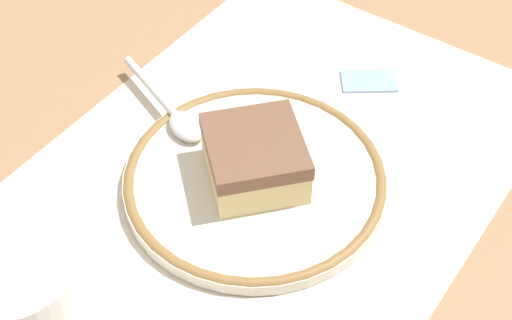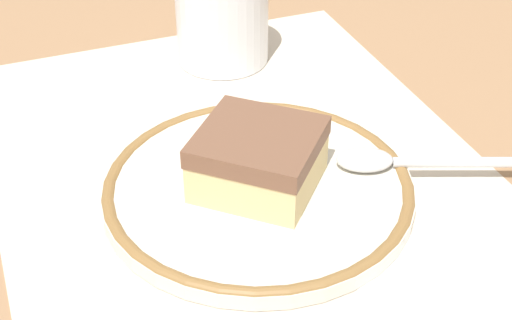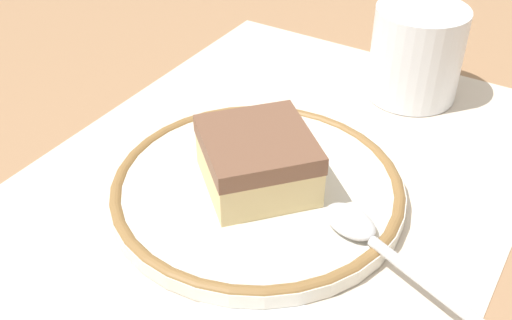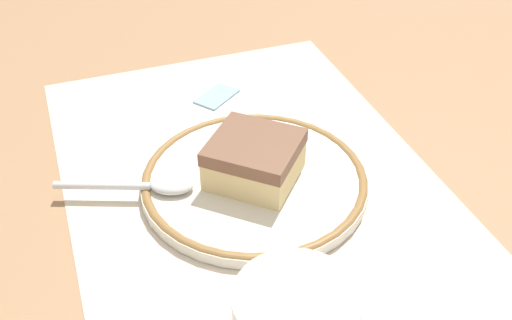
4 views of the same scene
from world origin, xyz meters
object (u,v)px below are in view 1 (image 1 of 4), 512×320
at_px(cup, 28,306).
at_px(napkin, 260,58).
at_px(cake_slice, 261,156).
at_px(plate, 256,180).
at_px(sugar_packet, 369,79).
at_px(spoon, 176,114).

relative_size(cup, napkin, 0.61).
relative_size(cake_slice, napkin, 0.79).
relative_size(plate, sugar_packet, 4.21).
relative_size(plate, spoon, 1.69).
distance_m(plate, cake_slice, 0.03).
height_order(plate, napkin, plate).
xyz_separation_m(spoon, napkin, (-0.12, 0.01, -0.02)).
bearing_deg(sugar_packet, napkin, -72.25).
bearing_deg(sugar_packet, cup, -8.85).
height_order(cake_slice, napkin, cake_slice).
relative_size(napkin, sugar_packet, 2.68).
bearing_deg(cake_slice, sugar_packet, 176.46).
relative_size(plate, cake_slice, 1.99).
bearing_deg(napkin, sugar_packet, 107.75).
relative_size(spoon, sugar_packet, 2.48).
bearing_deg(sugar_packet, cake_slice, -3.54).
bearing_deg(cup, plate, 167.18).
distance_m(cake_slice, napkin, 0.16).
bearing_deg(cup, napkin, -172.33).
height_order(cake_slice, spoon, cake_slice).
relative_size(spoon, cup, 1.52).
distance_m(plate, spoon, 0.10).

